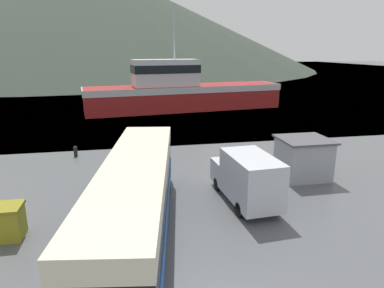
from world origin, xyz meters
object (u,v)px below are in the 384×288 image
object	(u,v)px
tour_bus	(136,196)
dock_kiosk	(303,158)
delivery_van	(247,177)
fishing_boat	(181,91)
storage_bin	(10,222)

from	to	relation	value
tour_bus	dock_kiosk	distance (m)	11.42
tour_bus	delivery_van	world-z (taller)	tour_bus
fishing_boat	dock_kiosk	xyz separation A→B (m)	(3.42, -25.39, -1.18)
fishing_boat	dock_kiosk	bearing A→B (deg)	-0.15
delivery_van	storage_bin	xyz separation A→B (m)	(-10.77, -1.39, -0.64)
storage_bin	dock_kiosk	xyz separation A→B (m)	(15.39, 4.20, 0.50)
tour_bus	dock_kiosk	world-z (taller)	tour_bus
fishing_boat	storage_bin	xyz separation A→B (m)	(-11.96, -29.59, -1.68)
dock_kiosk	fishing_boat	bearing A→B (deg)	97.68
tour_bus	fishing_boat	distance (m)	31.24
delivery_van	fishing_boat	xyz separation A→B (m)	(1.20, 28.21, 1.04)
storage_bin	tour_bus	bearing A→B (deg)	-9.83
delivery_van	tour_bus	bearing A→B (deg)	-161.59
tour_bus	storage_bin	size ratio (longest dim) A/B	9.16
tour_bus	delivery_van	distance (m)	6.04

